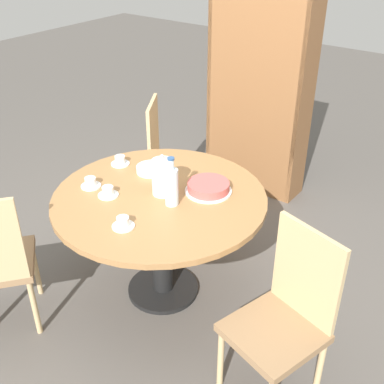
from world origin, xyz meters
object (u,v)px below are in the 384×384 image
at_px(cup_c, 108,192).
at_px(cup_d, 91,183).
at_px(bookshelf, 259,92).
at_px(chair_b, 284,316).
at_px(chair_c, 170,158).
at_px(cake_main, 208,187).
at_px(water_bottle, 172,186).
at_px(cup_a, 120,161).
at_px(cup_b, 123,223).
at_px(coffee_pot, 163,176).

distance_m(cup_c, cup_d, 0.17).
bearing_deg(cup_d, bookshelf, 85.02).
relative_size(chair_b, chair_c, 1.00).
bearing_deg(cake_main, chair_b, -29.04).
height_order(water_bottle, cup_a, water_bottle).
bearing_deg(chair_c, cup_b, 176.63).
bearing_deg(cake_main, water_bottle, -110.91).
bearing_deg(cup_a, chair_b, -14.20).
bearing_deg(cup_a, chair_c, 99.01).
distance_m(cup_a, cup_d, 0.33).
bearing_deg(coffee_pot, bookshelf, 99.16).
bearing_deg(bookshelf, cup_a, 81.54).
bearing_deg(cup_b, chair_c, 118.18).
distance_m(bookshelf, cup_d, 1.80).
bearing_deg(cake_main, cup_c, -139.11).
distance_m(bookshelf, water_bottle, 1.69).
relative_size(cake_main, cup_b, 2.29).
relative_size(chair_c, cake_main, 3.41).
distance_m(coffee_pot, cup_c, 0.34).
bearing_deg(cup_b, cup_a, 135.08).
bearing_deg(cup_c, chair_b, -1.17).
xyz_separation_m(water_bottle, cup_a, (-0.59, 0.18, -0.10)).
relative_size(coffee_pot, cake_main, 0.92).
bearing_deg(cup_c, cup_a, 123.70).
relative_size(chair_c, cup_d, 7.80).
relative_size(cake_main, cup_d, 2.29).
bearing_deg(water_bottle, chair_c, 129.85).
bearing_deg(bookshelf, chair_c, 68.56).
xyz_separation_m(chair_b, coffee_pot, (-0.97, 0.25, 0.37)).
height_order(chair_c, cup_b, chair_c).
height_order(water_bottle, cup_d, water_bottle).
bearing_deg(cup_b, cup_c, 148.36).
distance_m(chair_b, cup_a, 1.51).
height_order(bookshelf, cup_a, bookshelf).
xyz_separation_m(cake_main, cup_c, (-0.46, -0.40, -0.01)).
bearing_deg(cup_c, cake_main, 40.89).
bearing_deg(cake_main, cup_d, -148.48).
relative_size(chair_b, cup_d, 7.80).
height_order(coffee_pot, cup_c, coffee_pot).
distance_m(water_bottle, cup_c, 0.41).
relative_size(chair_b, cup_a, 7.80).
bearing_deg(bookshelf, water_bottle, 102.79).
xyz_separation_m(water_bottle, cup_d, (-0.53, -0.14, -0.10)).
distance_m(bookshelf, cake_main, 1.49).
relative_size(bookshelf, water_bottle, 5.84).
xyz_separation_m(chair_c, cup_a, (0.10, -0.65, 0.27)).
bearing_deg(cup_d, chair_b, -1.63).
bearing_deg(bookshelf, chair_b, 123.78).
relative_size(cup_b, cup_c, 1.00).
bearing_deg(coffee_pot, cup_b, -82.68).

